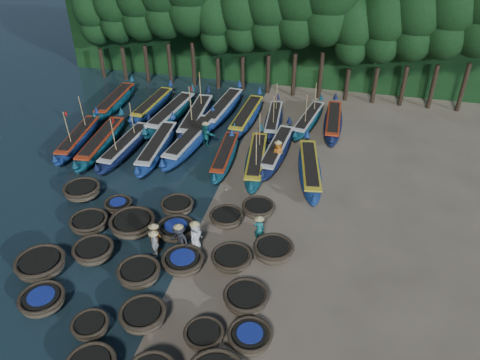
% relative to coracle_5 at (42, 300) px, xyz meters
% --- Properties ---
extents(ground, '(120.00, 120.00, 0.00)m').
position_rel_coracle_5_xyz_m(ground, '(5.11, 6.89, -0.41)').
color(ground, '#80715E').
rests_on(ground, ground).
extents(foliage_wall, '(40.00, 3.00, 10.00)m').
position_rel_coracle_5_xyz_m(foliage_wall, '(5.11, 30.39, 4.59)').
color(foliage_wall, black).
rests_on(foliage_wall, ground).
extents(coracle_5, '(2.32, 2.32, 0.70)m').
position_rel_coracle_5_xyz_m(coracle_5, '(0.00, 0.00, 0.00)').
color(coracle_5, brown).
rests_on(coracle_5, ground).
extents(coracle_6, '(1.64, 1.64, 0.66)m').
position_rel_coracle_5_xyz_m(coracle_6, '(2.83, -0.78, -0.03)').
color(coracle_6, brown).
rests_on(coracle_6, ground).
extents(coracle_7, '(2.50, 2.50, 0.81)m').
position_rel_coracle_5_xyz_m(coracle_7, '(4.83, 0.21, 0.06)').
color(coracle_7, brown).
rests_on(coracle_7, ground).
extents(coracle_8, '(1.85, 1.85, 0.63)m').
position_rel_coracle_5_xyz_m(coracle_8, '(7.69, -0.06, -0.04)').
color(coracle_8, brown).
rests_on(coracle_8, ground).
extents(coracle_9, '(2.30, 2.30, 0.68)m').
position_rel_coracle_5_xyz_m(coracle_9, '(9.59, 0.28, -0.01)').
color(coracle_9, brown).
rests_on(coracle_9, ground).
extents(coracle_10, '(2.53, 2.53, 0.84)m').
position_rel_coracle_5_xyz_m(coracle_10, '(-1.35, 1.97, 0.08)').
color(coracle_10, brown).
rests_on(coracle_10, ground).
extents(coracle_11, '(2.49, 2.49, 0.79)m').
position_rel_coracle_5_xyz_m(coracle_11, '(0.68, 3.49, 0.05)').
color(coracle_11, brown).
rests_on(coracle_11, ground).
extents(coracle_12, '(2.54, 2.54, 0.83)m').
position_rel_coracle_5_xyz_m(coracle_12, '(3.60, 2.55, 0.07)').
color(coracle_12, brown).
rests_on(coracle_12, ground).
extents(coracle_13, '(2.46, 2.46, 0.73)m').
position_rel_coracle_5_xyz_m(coracle_13, '(5.36, 3.90, 0.02)').
color(coracle_13, brown).
rests_on(coracle_13, ground).
extents(coracle_14, '(2.45, 2.45, 0.76)m').
position_rel_coracle_5_xyz_m(coracle_14, '(8.96, 2.29, 0.03)').
color(coracle_14, brown).
rests_on(coracle_14, ground).
extents(coracle_15, '(2.60, 2.60, 0.74)m').
position_rel_coracle_5_xyz_m(coracle_15, '(-0.72, 5.57, 0.02)').
color(coracle_15, brown).
rests_on(coracle_15, ground).
extents(coracle_16, '(2.85, 2.85, 0.85)m').
position_rel_coracle_5_xyz_m(coracle_16, '(1.70, 5.99, 0.08)').
color(coracle_16, brown).
rests_on(coracle_16, ground).
extents(coracle_17, '(2.13, 2.13, 0.71)m').
position_rel_coracle_5_xyz_m(coracle_17, '(4.15, 6.19, 0.00)').
color(coracle_17, brown).
rests_on(coracle_17, ground).
extents(coracle_18, '(2.31, 2.31, 0.68)m').
position_rel_coracle_5_xyz_m(coracle_18, '(7.65, 4.70, -0.02)').
color(coracle_18, brown).
rests_on(coracle_18, ground).
extents(coracle_19, '(2.11, 2.11, 0.83)m').
position_rel_coracle_5_xyz_m(coracle_19, '(9.59, 5.72, 0.07)').
color(coracle_19, brown).
rests_on(coracle_19, ground).
extents(coracle_20, '(2.24, 2.24, 0.79)m').
position_rel_coracle_5_xyz_m(coracle_20, '(-2.68, 8.28, 0.04)').
color(coracle_20, brown).
rests_on(coracle_20, ground).
extents(coracle_21, '(1.73, 1.73, 0.66)m').
position_rel_coracle_5_xyz_m(coracle_21, '(0.10, 7.49, -0.02)').
color(coracle_21, brown).
rests_on(coracle_21, ground).
extents(coracle_22, '(2.30, 2.30, 0.70)m').
position_rel_coracle_5_xyz_m(coracle_22, '(3.46, 8.23, -0.01)').
color(coracle_22, brown).
rests_on(coracle_22, ground).
extents(coracle_23, '(2.06, 2.06, 0.66)m').
position_rel_coracle_5_xyz_m(coracle_23, '(6.52, 7.89, -0.03)').
color(coracle_23, brown).
rests_on(coracle_23, ground).
extents(coracle_24, '(2.26, 2.26, 0.67)m').
position_rel_coracle_5_xyz_m(coracle_24, '(8.09, 9.15, -0.02)').
color(coracle_24, brown).
rests_on(coracle_24, ground).
extents(long_boat_0, '(2.26, 7.72, 3.30)m').
position_rel_coracle_5_xyz_m(long_boat_0, '(-6.27, 14.18, 0.12)').
color(long_boat_0, navy).
rests_on(long_boat_0, ground).
extents(long_boat_1, '(2.13, 8.42, 1.49)m').
position_rel_coracle_5_xyz_m(long_boat_1, '(-4.37, 14.00, 0.16)').
color(long_boat_1, '#0D424F').
rests_on(long_boat_1, ground).
extents(long_boat_2, '(1.77, 7.92, 3.37)m').
position_rel_coracle_5_xyz_m(long_boat_2, '(-2.43, 13.90, 0.13)').
color(long_boat_2, '#10143B').
rests_on(long_boat_2, ground).
extents(long_boat_3, '(2.00, 8.29, 1.46)m').
position_rel_coracle_5_xyz_m(long_boat_3, '(-0.23, 14.29, 0.15)').
color(long_boat_3, navy).
rests_on(long_boat_3, ground).
extents(long_boat_4, '(2.47, 8.83, 1.56)m').
position_rel_coracle_5_xyz_m(long_boat_4, '(1.75, 15.65, 0.19)').
color(long_boat_4, navy).
rests_on(long_boat_4, ground).
extents(long_boat_5, '(1.73, 7.30, 1.29)m').
position_rel_coracle_5_xyz_m(long_boat_5, '(4.69, 14.38, 0.08)').
color(long_boat_5, '#0D424F').
rests_on(long_boat_5, ground).
extents(long_boat_6, '(2.38, 8.07, 3.45)m').
position_rel_coracle_5_xyz_m(long_boat_6, '(6.89, 14.22, 0.14)').
color(long_boat_6, '#0D424F').
rests_on(long_boat_6, ground).
extents(long_boat_7, '(1.98, 8.11, 1.43)m').
position_rel_coracle_5_xyz_m(long_boat_7, '(8.00, 15.79, 0.14)').
color(long_boat_7, '#10143B').
rests_on(long_boat_7, ground).
extents(long_boat_8, '(2.79, 8.10, 1.44)m').
position_rel_coracle_5_xyz_m(long_boat_8, '(10.50, 13.90, 0.14)').
color(long_boat_8, navy).
rests_on(long_boat_8, ground).
extents(long_boat_9, '(1.85, 8.13, 1.43)m').
position_rel_coracle_5_xyz_m(long_boat_9, '(-6.66, 20.81, 0.14)').
color(long_boat_9, '#0D424F').
rests_on(long_boat_9, ground).
extents(long_boat_10, '(1.77, 7.82, 1.38)m').
position_rel_coracle_5_xyz_m(long_boat_10, '(-3.30, 20.82, 0.12)').
color(long_boat_10, navy).
rests_on(long_boat_10, ground).
extents(long_boat_11, '(2.36, 8.93, 1.58)m').
position_rel_coracle_5_xyz_m(long_boat_11, '(-1.16, 19.50, 0.19)').
color(long_boat_11, '#0D424F').
rests_on(long_boat_11, ground).
extents(long_boat_12, '(2.16, 9.01, 3.83)m').
position_rel_coracle_5_xyz_m(long_boat_12, '(0.96, 19.35, 0.20)').
color(long_boat_12, '#10143B').
rests_on(long_boat_12, ground).
extents(long_boat_13, '(2.25, 8.80, 1.55)m').
position_rel_coracle_5_xyz_m(long_boat_13, '(2.60, 21.42, 0.19)').
color(long_boat_13, navy).
rests_on(long_boat_13, ground).
extents(long_boat_14, '(1.85, 8.46, 1.49)m').
position_rel_coracle_5_xyz_m(long_boat_14, '(4.76, 20.54, 0.16)').
color(long_boat_14, navy).
rests_on(long_boat_14, ground).
extents(long_boat_15, '(1.88, 7.34, 3.13)m').
position_rel_coracle_5_xyz_m(long_boat_15, '(6.91, 20.52, 0.09)').
color(long_boat_15, '#10143B').
rests_on(long_boat_15, ground).
extents(long_boat_16, '(2.53, 7.36, 3.17)m').
position_rel_coracle_5_xyz_m(long_boat_16, '(9.57, 21.21, 0.10)').
color(long_boat_16, '#0D424F').
rests_on(long_boat_16, ground).
extents(long_boat_17, '(1.67, 7.96, 1.40)m').
position_rel_coracle_5_xyz_m(long_boat_17, '(11.46, 21.22, 0.13)').
color(long_boat_17, '#10143B').
rests_on(long_boat_17, ground).
extents(fisherman_0, '(0.74, 0.98, 2.01)m').
position_rel_coracle_5_xyz_m(fisherman_0, '(5.58, 5.30, 0.55)').
color(fisherman_0, silver).
rests_on(fisherman_0, ground).
extents(fisherman_1, '(0.60, 0.52, 1.73)m').
position_rel_coracle_5_xyz_m(fisherman_1, '(8.62, 6.84, 0.48)').
color(fisherman_1, '#176464').
rests_on(fisherman_1, ground).
extents(fisherman_2, '(0.88, 0.76, 1.77)m').
position_rel_coracle_5_xyz_m(fisherman_2, '(3.50, 4.89, 0.44)').
color(fisherman_2, '#B55F18').
rests_on(fisherman_2, ground).
extents(fisherman_3, '(1.33, 1.08, 2.00)m').
position_rel_coracle_5_xyz_m(fisherman_3, '(4.85, 4.92, 0.53)').
color(fisherman_3, black).
rests_on(fisherman_3, ground).
extents(fisherman_4, '(0.69, 1.00, 1.77)m').
position_rel_coracle_5_xyz_m(fisherman_4, '(3.70, 4.37, 0.45)').
color(fisherman_4, silver).
rests_on(fisherman_4, ground).
extents(fisherman_5, '(1.68, 1.26, 1.97)m').
position_rel_coracle_5_xyz_m(fisherman_5, '(2.71, 16.33, 0.51)').
color(fisherman_5, '#176464').
rests_on(fisherman_5, ground).
extents(fisherman_6, '(1.00, 1.00, 1.96)m').
position_rel_coracle_5_xyz_m(fisherman_6, '(8.22, 14.83, 0.53)').
color(fisherman_6, '#B55F18').
rests_on(fisherman_6, ground).
extents(tree_0, '(3.68, 3.68, 8.68)m').
position_rel_coracle_5_xyz_m(tree_0, '(-10.89, 26.89, 5.56)').
color(tree_0, black).
rests_on(tree_0, ground).
extents(tree_1, '(4.09, 4.09, 9.65)m').
position_rel_coracle_5_xyz_m(tree_1, '(-8.59, 26.89, 6.24)').
color(tree_1, black).
rests_on(tree_1, ground).
extents(tree_2, '(4.51, 4.51, 10.63)m').
position_rel_coracle_5_xyz_m(tree_2, '(-6.29, 26.89, 6.92)').
color(tree_2, black).
rests_on(tree_2, ground).
extents(tree_5, '(3.68, 3.68, 8.68)m').
position_rel_coracle_5_xyz_m(tree_5, '(0.61, 26.89, 5.56)').
color(tree_5, black).
rests_on(tree_5, ground).
extents(tree_6, '(4.09, 4.09, 9.65)m').
position_rel_coracle_5_xyz_m(tree_6, '(2.91, 26.89, 6.24)').
color(tree_6, black).
rests_on(tree_6, ground).
extents(tree_7, '(4.51, 4.51, 10.63)m').
position_rel_coracle_5_xyz_m(tree_7, '(5.21, 26.89, 6.92)').
color(tree_7, black).
rests_on(tree_7, ground).
extents(tree_8, '(4.92, 4.92, 11.60)m').
position_rel_coracle_5_xyz_m(tree_8, '(7.51, 26.89, 7.59)').
color(tree_8, black).
rests_on(tree_8, ground).
extents(tree_10, '(3.68, 3.68, 8.68)m').
position_rel_coracle_5_xyz_m(tree_10, '(12.11, 26.89, 5.56)').
color(tree_10, black).
rests_on(tree_10, ground).
extents(tree_11, '(4.09, 4.09, 9.65)m').
position_rel_coracle_5_xyz_m(tree_11, '(14.41, 26.89, 6.24)').
color(tree_11, black).
rests_on(tree_11, ground).
extents(tree_12, '(4.51, 4.51, 10.63)m').
position_rel_coracle_5_xyz_m(tree_12, '(16.71, 26.89, 6.92)').
color(tree_12, black).
rests_on(tree_12, ground).
extents(tree_13, '(4.92, 4.92, 11.60)m').
position_rel_coracle_5_xyz_m(tree_13, '(19.01, 26.89, 7.59)').
color(tree_13, black).
rests_on(tree_13, ground).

